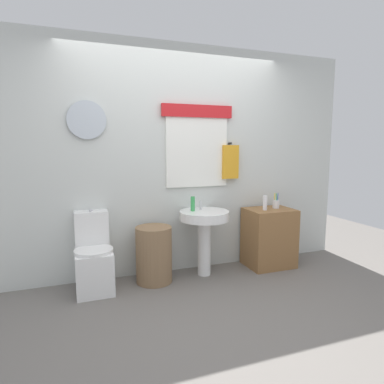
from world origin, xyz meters
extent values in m
plane|color=slate|center=(0.00, 0.00, 0.00)|extent=(8.00, 8.00, 0.00)
cube|color=silver|center=(0.00, 1.15, 1.30)|extent=(4.40, 0.10, 2.60)
cube|color=white|center=(0.25, 1.08, 1.40)|extent=(0.75, 0.03, 0.81)
cube|color=red|center=(0.25, 1.07, 1.86)|extent=(0.85, 0.04, 0.14)
cylinder|color=silver|center=(-0.96, 1.08, 1.73)|extent=(0.39, 0.03, 0.39)
cylinder|color=black|center=(0.66, 1.07, 1.50)|extent=(0.02, 0.06, 0.02)
cube|color=gold|center=(0.66, 1.05, 1.28)|extent=(0.20, 0.05, 0.40)
cube|color=white|center=(-0.96, 0.85, 0.21)|extent=(0.36, 0.50, 0.42)
cylinder|color=white|center=(-0.96, 0.79, 0.43)|extent=(0.38, 0.38, 0.03)
cube|color=white|center=(-0.96, 1.02, 0.61)|extent=(0.34, 0.18, 0.37)
cylinder|color=silver|center=(-0.96, 1.02, 0.80)|extent=(0.04, 0.04, 0.02)
cylinder|color=#846647|center=(-0.34, 0.85, 0.30)|extent=(0.39, 0.39, 0.61)
cylinder|color=white|center=(0.25, 0.85, 0.32)|extent=(0.15, 0.15, 0.64)
cylinder|color=white|center=(0.25, 0.85, 0.69)|extent=(0.56, 0.56, 0.10)
cylinder|color=silver|center=(0.25, 0.97, 0.79)|extent=(0.03, 0.03, 0.10)
cube|color=olive|center=(1.10, 0.85, 0.36)|extent=(0.56, 0.44, 0.71)
cylinder|color=green|center=(0.13, 0.90, 0.82)|extent=(0.05, 0.05, 0.16)
cylinder|color=white|center=(1.00, 0.81, 0.80)|extent=(0.05, 0.05, 0.17)
cylinder|color=silver|center=(1.20, 0.87, 0.76)|extent=(0.08, 0.08, 0.10)
cylinder|color=blue|center=(1.22, 0.87, 0.81)|extent=(0.01, 0.03, 0.18)
cylinder|color=yellow|center=(1.19, 0.88, 0.81)|extent=(0.02, 0.02, 0.18)
cylinder|color=green|center=(1.19, 0.85, 0.81)|extent=(0.02, 0.01, 0.18)
camera|label=1|loc=(-1.13, -2.52, 1.46)|focal=30.95mm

